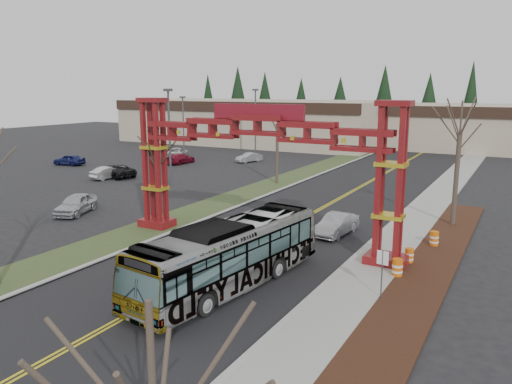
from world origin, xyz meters
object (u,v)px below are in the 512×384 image
Objects in this scene: light_pole_mid at (183,123)px; bare_tree_median_far at (277,124)px; silver_sedan at (336,225)px; barrel_north at (434,239)px; parked_car_near_a at (76,204)px; gateway_arch at (258,148)px; transit_bus at (229,255)px; parked_car_near_b at (109,173)px; parked_car_mid_a at (180,158)px; bare_tree_right_far at (460,134)px; barrel_south at (397,268)px; barrel_mid at (409,256)px; retail_building_west at (256,121)px; parked_car_far_b at (177,153)px; light_pole_near at (169,131)px; bare_tree_median_mid at (156,156)px; light_pole_far at (255,118)px; retail_building_east at (502,128)px; parked_car_near_c at (115,171)px; parked_car_far_a at (249,158)px; street_sign at (382,265)px.

bare_tree_median_far is at bearing -27.76° from light_pole_mid.
barrel_north is (6.12, 0.39, -0.20)m from silver_sedan.
bare_tree_median_far reaches higher than parked_car_near_a.
gateway_arch is 2.14× the size of light_pole_mid.
transit_bus reaches higher than barrel_north.
parked_car_mid_a is at bearing -79.57° from parked_car_near_b.
gateway_arch is 2.09× the size of bare_tree_right_far.
parked_car_mid_a is at bearing -59.74° from light_pole_mid.
bare_tree_right_far reaches higher than light_pole_mid.
barrel_south is 2.35m from barrel_mid.
retail_building_west is 63.38m from barrel_north.
silver_sedan is 41.08m from parked_car_far_b.
light_pole_near reaches higher than barrel_mid.
light_pole_mid reaches higher than bare_tree_median_mid.
parked_car_near_a reaches higher than parked_car_far_b.
light_pole_far is (-4.04, 24.47, -0.00)m from light_pole_near.
retail_building_east is at bearing 61.96° from light_pole_near.
parked_car_near_c is 22.26m from bare_tree_median_mid.
retail_building_west is 59.19m from bare_tree_right_far.
parked_car_near_c is at bearing -90.93° from parked_car_far_a.
bare_tree_median_mid is at bearing -67.76° from retail_building_west.
parked_car_near_a is 25.01m from barrel_south.
barrel_north is at bearing -10.78° from parked_car_near_a.
light_pole_near is at bearing -171.77° from parked_car_near_b.
barrel_mid is (29.55, -35.88, -5.05)m from light_pole_far.
parked_car_far_b reaches higher than parked_car_near_c.
transit_bus is at bearing -41.27° from parked_car_near_a.
parked_car_near_a is (-16.00, 0.00, -5.21)m from gateway_arch.
barrel_mid is at bearing 120.09° from parked_car_far_b.
bare_tree_median_far is at bearing -150.26° from parked_car_near_b.
parked_car_far_b is (-3.80, 16.88, 0.08)m from parked_car_near_b.
light_pole_far is at bearing 125.19° from transit_bus.
light_pole_mid is 44.51m from barrel_north.
bare_tree_median_far is at bearing -55.27° from light_pole_far.
parked_car_far_a reaches higher than barrel_south.
light_pole_far is at bearing -112.22° from parked_car_mid_a.
bare_tree_right_far is at bearing -90.00° from retail_building_east.
barrel_mid is at bearing 2.30° from bare_tree_median_mid.
barrel_north is (37.09, -24.20, -4.43)m from light_pole_mid.
parked_car_near_a is at bearing -75.46° from retail_building_west.
light_pole_mid is (1.54, -0.51, 4.19)m from parked_car_far_b.
gateway_arch is at bearing -154.31° from barrel_north.
parked_car_near_b reaches higher than barrel_mid.
light_pole_near is (-8.47, -6.42, -0.53)m from bare_tree_median_far.
light_pole_far is (-4.50, 36.72, 4.73)m from parked_car_near_a.
parked_car_mid_a is 0.54× the size of light_pole_mid.
bare_tree_median_far is at bearing 126.02° from street_sign.
retail_building_west reaches higher than barrel_south.
retail_building_west is 24.78m from parked_car_far_b.
silver_sedan is 19.23m from bare_tree_median_far.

